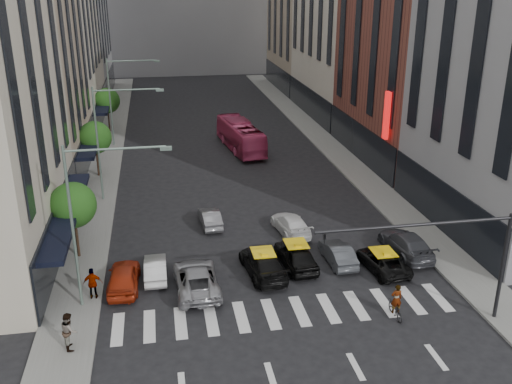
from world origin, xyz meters
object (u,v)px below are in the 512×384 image
taxi_left (263,263)px  pedestrian_far (93,283)px  car_red (124,277)px  streetlamp_mid (109,129)px  streetlamp_near (89,206)px  streetlamp_far (119,90)px  taxi_center (296,255)px  pedestrian_near (69,331)px  bus (240,136)px  car_white_front (155,268)px  motorcycle (395,310)px

taxi_left → pedestrian_far: bearing=1.3°
car_red → streetlamp_mid: bearing=-82.6°
car_red → streetlamp_near: bearing=55.0°
pedestrian_far → streetlamp_near: bearing=122.2°
taxi_left → streetlamp_far: bearing=-78.6°
streetlamp_far → pedestrian_far: streetlamp_far is taller
streetlamp_far → taxi_center: (11.63, -29.52, -5.13)m
pedestrian_near → streetlamp_mid: bearing=-14.5°
taxi_left → pedestrian_near: bearing=22.6°
streetlamp_near → streetlamp_far: size_ratio=1.00×
pedestrian_near → pedestrian_far: bearing=-20.3°
taxi_left → car_red: bearing=-4.4°
streetlamp_near → car_red: streetlamp_near is taller
streetlamp_mid → streetlamp_far: size_ratio=1.00×
bus → pedestrian_far: bearing=58.4°
streetlamp_near → car_white_front: 6.62m
taxi_left → bus: (2.64, 26.48, 0.74)m
streetlamp_near → taxi_center: 12.95m
car_red → motorcycle: 15.27m
taxi_left → taxi_center: 2.28m
car_red → taxi_center: 10.43m
streetlamp_mid → bus: (12.08, 12.32, -4.43)m
taxi_left → motorcycle: 8.34m
streetlamp_mid → taxi_left: 17.78m
streetlamp_mid → taxi_center: streetlamp_mid is taller
car_red → taxi_left: bearing=-175.9°
streetlamp_far → car_white_front: streetlamp_far is taller
streetlamp_near → pedestrian_far: 4.89m
streetlamp_near → taxi_left: (9.44, 1.85, -5.17)m
taxi_center → pedestrian_near: bearing=21.5°
streetlamp_near → streetlamp_far: 32.00m
taxi_center → motorcycle: taxi_center is taller
taxi_left → streetlamp_mid: bearing=-62.3°
pedestrian_far → pedestrian_near: bearing=81.9°
streetlamp_near → streetlamp_far: bearing=90.0°
motorcycle → pedestrian_far: pedestrian_far is taller
streetlamp_near → bus: (12.08, 28.32, -4.43)m
streetlamp_mid → pedestrian_near: size_ratio=4.74×
taxi_left → pedestrian_near: size_ratio=2.66×
bus → taxi_center: bearing=81.6°
taxi_left → car_white_front: bearing=-12.5°
streetlamp_mid → car_white_front: size_ratio=2.42×
car_red → bus: (10.85, 26.71, 0.74)m
streetlamp_near → streetlamp_far: same height
streetlamp_far → car_white_front: 30.05m
streetlamp_near → pedestrian_far: (-0.36, 0.58, -4.84)m
streetlamp_mid → pedestrian_far: bearing=-91.3°
car_red → taxi_left: 8.21m
pedestrian_far → car_white_front: bearing=-148.9°
taxi_center → car_red: bearing=-0.3°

